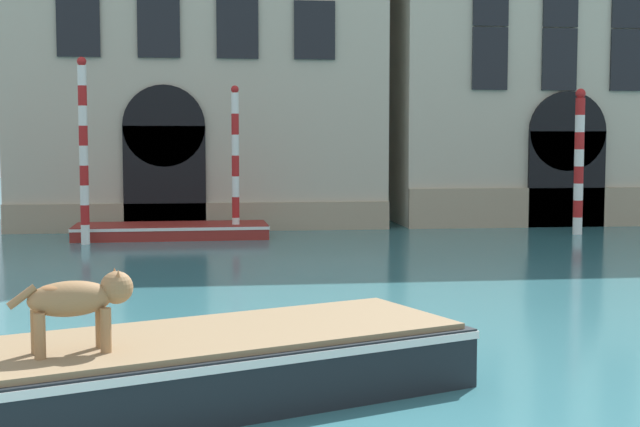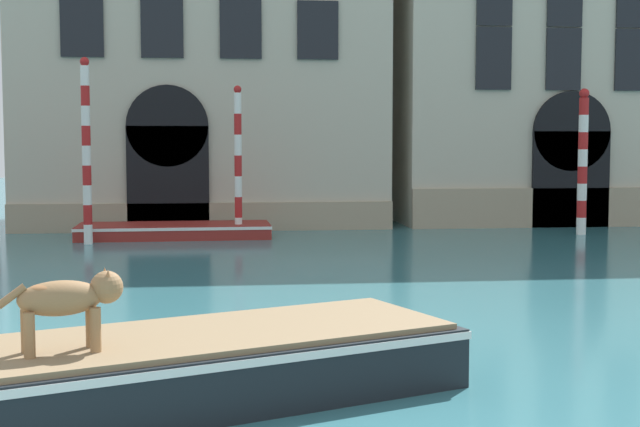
{
  "view_description": "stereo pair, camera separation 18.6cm",
  "coord_description": "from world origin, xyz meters",
  "views": [
    {
      "loc": [
        2.36,
        -3.73,
        2.64
      ],
      "look_at": [
        4.49,
        13.49,
        1.2
      ],
      "focal_mm": 50.0,
      "sensor_mm": 36.0,
      "label": 1
    },
    {
      "loc": [
        2.54,
        -3.75,
        2.64
      ],
      "look_at": [
        4.49,
        13.49,
        1.2
      ],
      "focal_mm": 50.0,
      "sensor_mm": 36.0,
      "label": 2
    }
  ],
  "objects": [
    {
      "name": "mooring_pole_1",
      "position": [
        3.04,
        20.15,
        2.05
      ],
      "size": [
        0.21,
        0.21,
        4.08
      ],
      "color": "white",
      "rests_on": "ground_plane"
    },
    {
      "name": "palazzo_right",
      "position": [
        14.92,
        25.09,
        6.58
      ],
      "size": [
        13.41,
        6.13,
        13.19
      ],
      "color": "#BCB29E",
      "rests_on": "ground_plane"
    },
    {
      "name": "boat_foreground",
      "position": [
        1.43,
        4.87,
        0.37
      ],
      "size": [
        7.52,
        4.5,
        0.69
      ],
      "rotation": [
        0.0,
        0.0,
        0.38
      ],
      "color": "black",
      "rests_on": "ground_plane"
    },
    {
      "name": "boat_moored_near_palazzo",
      "position": [
        1.32,
        20.45,
        0.2
      ],
      "size": [
        5.19,
        1.92,
        0.37
      ],
      "rotation": [
        0.0,
        0.0,
        0.02
      ],
      "color": "maroon",
      "rests_on": "ground_plane"
    },
    {
      "name": "mooring_pole_4",
      "position": [
        -0.78,
        19.2,
        2.37
      ],
      "size": [
        0.23,
        0.23,
        4.7
      ],
      "color": "white",
      "rests_on": "ground_plane"
    },
    {
      "name": "dog_on_deck",
      "position": [
        1.16,
        4.54,
        1.18
      ],
      "size": [
        1.1,
        0.56,
        0.75
      ],
      "rotation": [
        0.0,
        0.0,
        0.31
      ],
      "color": "#997047",
      "rests_on": "boat_foreground"
    },
    {
      "name": "mooring_pole_0",
      "position": [
        12.58,
        20.01,
        2.05
      ],
      "size": [
        0.27,
        0.27,
        4.05
      ],
      "color": "white",
      "rests_on": "ground_plane"
    }
  ]
}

